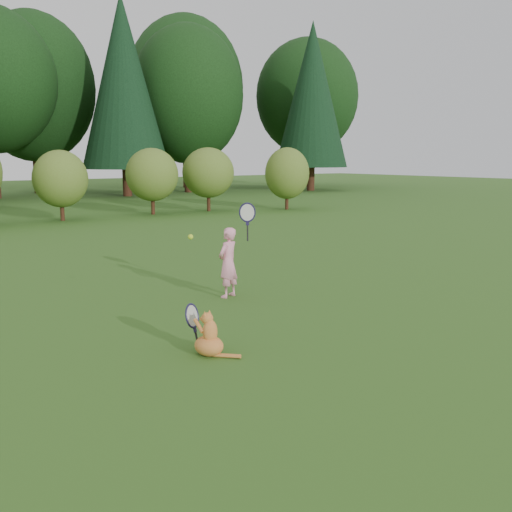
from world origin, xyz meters
TOP-DOWN VIEW (x-y plane):
  - ground at (0.00, 0.00)m, footprint 100.00×100.00m
  - shrub_row at (0.00, 13.00)m, footprint 28.00×3.00m
  - child at (0.06, 1.32)m, footprint 0.63×0.42m
  - cat at (-1.56, -0.73)m, footprint 0.43×0.70m
  - tennis_ball at (-1.07, 0.47)m, footprint 0.07×0.07m

SIDE VIEW (x-z plane):
  - ground at x=0.00m, z-range 0.00..0.00m
  - cat at x=-1.56m, z-range -0.08..0.59m
  - child at x=0.06m, z-range -0.24..1.38m
  - tennis_ball at x=-1.07m, z-range 1.09..1.16m
  - shrub_row at x=0.00m, z-range 0.00..2.80m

